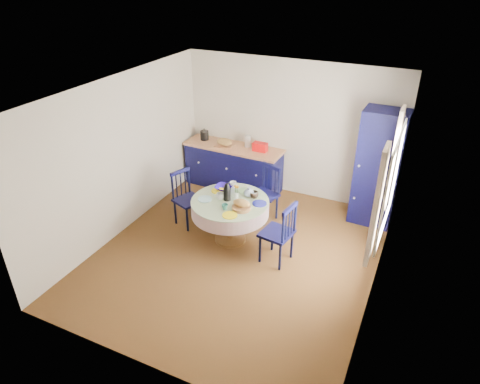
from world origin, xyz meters
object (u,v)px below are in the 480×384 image
(mug_b, at_px, (225,207))
(mug_c, at_px, (254,195))
(chair_left, at_px, (187,198))
(chair_right, at_px, (279,233))
(mug_a, at_px, (220,196))
(mug_d, at_px, (233,185))
(pantry_cabinet, at_px, (378,169))
(chair_far, at_px, (265,193))
(kitchen_counter, at_px, (233,166))
(cobalt_bowl, at_px, (224,188))
(dining_table, at_px, (231,208))

(mug_b, height_order, mug_c, mug_c)
(chair_left, height_order, mug_b, chair_left)
(chair_right, bearing_deg, mug_a, -89.92)
(mug_b, bearing_deg, chair_right, 5.81)
(mug_d, bearing_deg, pantry_cabinet, 29.05)
(chair_left, relative_size, chair_far, 0.99)
(chair_far, bearing_deg, pantry_cabinet, 42.98)
(chair_far, bearing_deg, chair_left, -126.95)
(chair_left, bearing_deg, kitchen_counter, 15.64)
(mug_a, bearing_deg, chair_far, 66.16)
(chair_left, bearing_deg, mug_a, -82.89)
(chair_right, height_order, mug_a, chair_right)
(mug_c, bearing_deg, pantry_cabinet, 39.06)
(kitchen_counter, distance_m, cobalt_bowl, 1.50)
(pantry_cabinet, bearing_deg, mug_b, -133.54)
(dining_table, bearing_deg, cobalt_bowl, 132.82)
(chair_far, distance_m, mug_b, 1.17)
(mug_a, height_order, cobalt_bowl, mug_a)
(pantry_cabinet, relative_size, mug_b, 20.63)
(kitchen_counter, distance_m, chair_far, 1.26)
(chair_far, height_order, mug_b, chair_far)
(kitchen_counter, xyz_separation_m, mug_b, (0.79, -1.92, 0.32))
(dining_table, relative_size, chair_right, 1.21)
(chair_left, height_order, mug_d, chair_left)
(mug_d, bearing_deg, mug_b, -74.22)
(mug_a, bearing_deg, mug_d, 88.44)
(mug_a, bearing_deg, kitchen_counter, 109.46)
(pantry_cabinet, relative_size, dining_table, 1.64)
(mug_b, xyz_separation_m, mug_d, (-0.19, 0.67, 0.01))
(mug_b, distance_m, cobalt_bowl, 0.62)
(chair_right, relative_size, mug_c, 7.32)
(pantry_cabinet, distance_m, chair_right, 2.07)
(kitchen_counter, bearing_deg, mug_b, -65.88)
(chair_far, xyz_separation_m, mug_a, (-0.39, -0.88, 0.29))
(kitchen_counter, relative_size, mug_c, 14.33)
(mug_a, bearing_deg, mug_c, 29.17)
(dining_table, bearing_deg, kitchen_counter, 114.46)
(kitchen_counter, height_order, mug_b, kitchen_counter)
(chair_right, xyz_separation_m, mug_b, (-0.83, -0.08, 0.27))
(kitchen_counter, distance_m, mug_d, 1.43)
(chair_left, xyz_separation_m, cobalt_bowl, (0.63, 0.12, 0.28))
(pantry_cabinet, distance_m, mug_a, 2.60)
(mug_c, bearing_deg, mug_b, -116.74)
(pantry_cabinet, distance_m, chair_left, 3.16)
(kitchen_counter, distance_m, pantry_cabinet, 2.72)
(chair_far, xyz_separation_m, mug_b, (-0.19, -1.12, 0.28))
(cobalt_bowl, bearing_deg, chair_left, -169.26)
(dining_table, height_order, chair_right, dining_table)
(kitchen_counter, xyz_separation_m, mug_c, (1.04, -1.42, 0.33))
(pantry_cabinet, bearing_deg, dining_table, -138.55)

